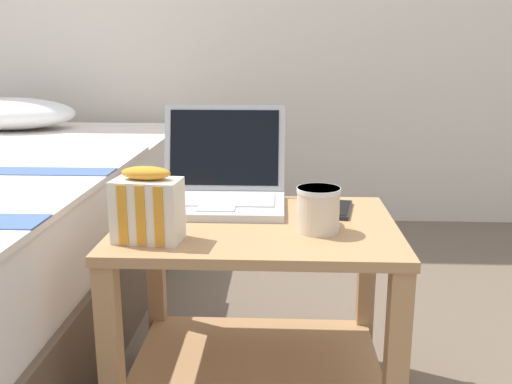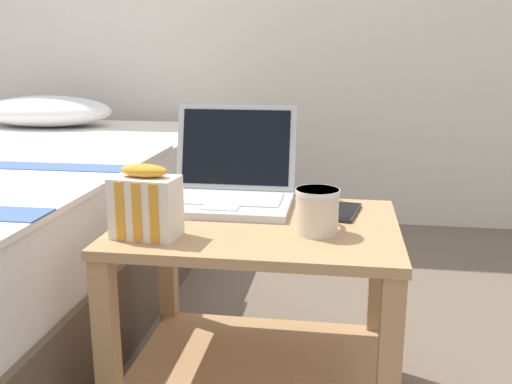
{
  "view_description": "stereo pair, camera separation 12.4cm",
  "coord_description": "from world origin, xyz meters",
  "views": [
    {
      "loc": [
        0.06,
        -1.24,
        0.86
      ],
      "look_at": [
        0.0,
        -0.04,
        0.55
      ],
      "focal_mm": 40.0,
      "sensor_mm": 36.0,
      "label": 1
    },
    {
      "loc": [
        0.18,
        -1.23,
        0.86
      ],
      "look_at": [
        0.0,
        -0.04,
        0.55
      ],
      "focal_mm": 40.0,
      "sensor_mm": 36.0,
      "label": 2
    }
  ],
  "objects": [
    {
      "name": "bedside_table",
      "position": [
        0.0,
        0.0,
        0.31
      ],
      "size": [
        0.63,
        0.48,
        0.47
      ],
      "color": "tan",
      "rests_on": "ground_plane"
    },
    {
      "name": "laptop",
      "position": [
        -0.1,
        0.15,
        0.52
      ],
      "size": [
        0.32,
        0.29,
        0.24
      ],
      "color": "#B7BABC",
      "rests_on": "bedside_table"
    },
    {
      "name": "mug_front_left",
      "position": [
        0.14,
        -0.06,
        0.53
      ],
      "size": [
        0.09,
        0.14,
        0.1
      ],
      "color": "beige",
      "rests_on": "bedside_table"
    },
    {
      "name": "cell_phone",
      "position": [
        0.19,
        0.1,
        0.48
      ],
      "size": [
        0.1,
        0.17,
        0.01
      ],
      "color": "black",
      "rests_on": "bedside_table"
    },
    {
      "name": "snack_bag",
      "position": [
        -0.22,
        -0.14,
        0.55
      ],
      "size": [
        0.14,
        0.1,
        0.15
      ],
      "color": "silver",
      "rests_on": "bedside_table"
    }
  ]
}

